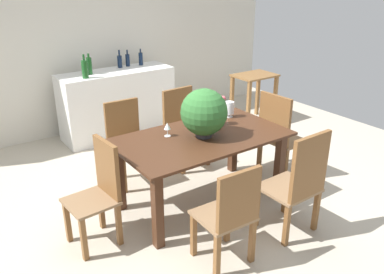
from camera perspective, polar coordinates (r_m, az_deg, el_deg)
The scene contains 21 objects.
ground_plane at distance 4.44m, azimuth 0.12°, elevation -8.30°, with size 7.04×7.04×0.00m, color #BCB29E.
back_wall at distance 6.20m, azimuth -14.22°, elevation 12.89°, with size 6.40×0.10×2.60m, color beige.
dining_table at distance 4.04m, azimuth 1.39°, elevation -1.55°, with size 1.71×0.97×0.76m.
chair_far_right at distance 4.98m, azimuth -1.39°, elevation 1.97°, with size 0.49×0.44×0.95m.
chair_near_right at distance 3.71m, azimuth 14.93°, elevation -6.00°, with size 0.48×0.45×1.02m.
chair_head_end at distance 3.62m, azimuth -12.98°, elevation -7.21°, with size 0.43×0.43×0.95m.
chair_near_left at distance 3.26m, azimuth 5.48°, elevation -10.63°, with size 0.45×0.42×0.91m.
chair_foot_end at distance 4.74m, azimuth 12.11°, elevation 0.71°, with size 0.44×0.49×1.01m.
chair_far_left at distance 4.64m, azimuth -9.23°, elevation -0.13°, with size 0.46×0.46×0.93m.
flower_centerpiece at distance 3.89m, azimuth 1.72°, elevation 3.48°, with size 0.46×0.46×0.48m.
crystal_vase_left at distance 4.25m, azimuth 4.02°, elevation 3.17°, with size 0.11×0.11×0.18m.
crystal_vase_center_near at distance 4.48m, azimuth 5.36°, elevation 4.09°, with size 0.10×0.10×0.18m.
crystal_vase_right at distance 4.27m, azimuth 0.52°, elevation 3.39°, with size 0.10×0.10×0.19m.
wine_glass at distance 3.95m, azimuth -3.52°, elevation 1.47°, with size 0.07×0.07×0.14m.
kitchen_counter at distance 5.99m, azimuth -10.49°, elevation 4.74°, with size 1.63×0.55×0.96m, color white.
wine_bottle_clear at distance 6.10m, azimuth -9.11°, elevation 10.74°, with size 0.06×0.06×0.24m.
wine_bottle_amber at distance 6.03m, azimuth -10.21°, elevation 10.53°, with size 0.07×0.07×0.26m.
wine_bottle_dark at distance 5.72m, azimuth -14.35°, elevation 9.78°, with size 0.07×0.07×0.28m.
wine_bottle_green at distance 5.52m, azimuth -14.95°, elevation 9.30°, with size 0.08×0.08×0.31m.
wine_bottle_tall at distance 6.16m, azimuth -7.28°, elevation 10.97°, with size 0.06×0.06×0.24m.
side_table at distance 6.46m, azimuth 8.79°, elevation 7.00°, with size 0.65×0.47×0.77m.
Camera 1 is at (-2.19, -3.11, 2.29)m, focal length 37.64 mm.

